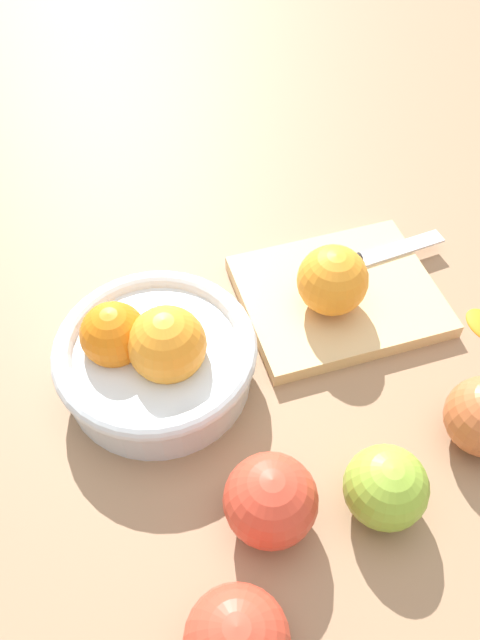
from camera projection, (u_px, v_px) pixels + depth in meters
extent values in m
plane|color=#997556|center=(313.00, 361.00, 0.67)|extent=(2.40, 2.40, 0.00)
cylinder|color=silver|center=(158.00, 364.00, 0.64)|extent=(0.19, 0.19, 0.05)
torus|color=silver|center=(155.00, 349.00, 0.62)|extent=(0.20, 0.20, 0.02)
sphere|color=orange|center=(167.00, 345.00, 0.60)|extent=(0.08, 0.08, 0.08)
sphere|color=orange|center=(114.00, 335.00, 0.61)|extent=(0.06, 0.06, 0.06)
cube|color=#DBB77F|center=(338.00, 296.00, 0.72)|extent=(0.25, 0.22, 0.02)
sphere|color=orange|center=(333.00, 280.00, 0.67)|extent=(0.08, 0.08, 0.08)
cube|color=silver|center=(401.00, 248.00, 0.75)|extent=(0.11, 0.03, 0.00)
cylinder|color=black|center=(343.00, 263.00, 0.73)|extent=(0.05, 0.02, 0.01)
sphere|color=#D6422D|center=(237.00, 640.00, 0.47)|extent=(0.08, 0.08, 0.08)
sphere|color=#D6422D|center=(271.00, 500.00, 0.54)|extent=(0.08, 0.08, 0.08)
sphere|color=#8EB738|center=(386.00, 488.00, 0.55)|extent=(0.07, 0.07, 0.07)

